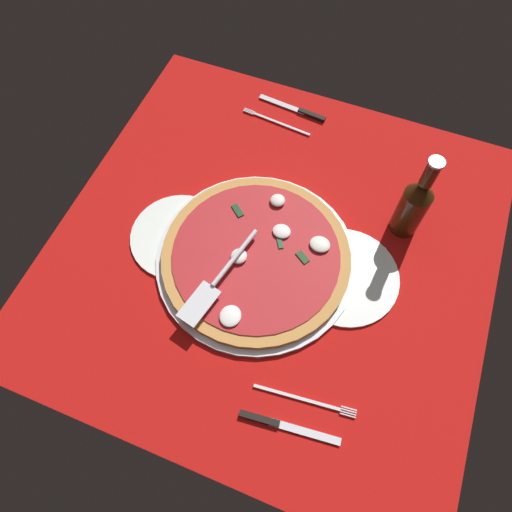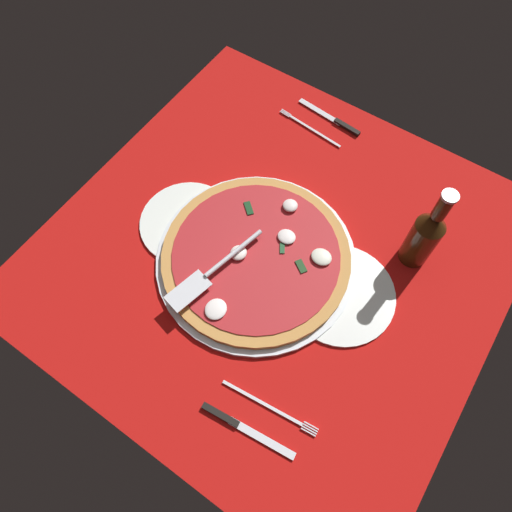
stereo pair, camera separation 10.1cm
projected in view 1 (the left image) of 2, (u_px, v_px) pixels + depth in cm
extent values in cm
cube|color=#B3110F|center=(273.00, 249.00, 105.60)|extent=(95.15, 95.15, 0.80)
cube|color=silver|center=(496.00, 185.00, 113.05)|extent=(7.93, 7.93, 0.10)
cube|color=silver|center=(485.00, 239.00, 106.34)|extent=(7.93, 7.93, 0.10)
cube|color=silver|center=(473.00, 300.00, 99.62)|extent=(7.93, 7.93, 0.10)
cube|color=silver|center=(460.00, 370.00, 92.90)|extent=(7.93, 7.93, 0.10)
cube|color=silver|center=(444.00, 450.00, 86.19)|extent=(7.93, 7.93, 0.10)
cube|color=silver|center=(468.00, 151.00, 117.73)|extent=(7.93, 7.93, 0.10)
cube|color=silver|center=(457.00, 200.00, 111.01)|extent=(7.93, 7.93, 0.10)
cube|color=silver|center=(443.00, 256.00, 104.30)|extent=(7.93, 7.93, 0.10)
cube|color=silver|center=(428.00, 320.00, 97.58)|extent=(7.93, 7.93, 0.10)
cube|color=silver|center=(411.00, 393.00, 90.87)|extent=(7.93, 7.93, 0.10)
cube|color=silver|center=(391.00, 478.00, 84.15)|extent=(7.93, 7.93, 0.10)
cube|color=silver|center=(430.00, 165.00, 115.69)|extent=(7.93, 7.93, 0.10)
cube|color=silver|center=(416.00, 217.00, 108.97)|extent=(7.93, 7.93, 0.10)
cube|color=silver|center=(400.00, 275.00, 102.26)|extent=(7.93, 7.93, 0.10)
cube|color=silver|center=(381.00, 341.00, 95.54)|extent=(7.93, 7.93, 0.10)
cube|color=silver|center=(360.00, 417.00, 88.83)|extent=(7.93, 7.93, 0.10)
cube|color=silver|center=(335.00, 506.00, 82.11)|extent=(7.93, 7.93, 0.10)
cube|color=silver|center=(406.00, 133.00, 120.37)|extent=(7.93, 7.93, 0.10)
cube|color=silver|center=(391.00, 180.00, 113.65)|extent=(7.93, 7.93, 0.10)
cube|color=silver|center=(373.00, 233.00, 106.94)|extent=(7.93, 7.93, 0.10)
cube|color=silver|center=(354.00, 294.00, 100.22)|extent=(7.93, 7.93, 0.10)
cube|color=silver|center=(332.00, 363.00, 93.50)|extent=(7.93, 7.93, 0.10)
cube|color=silver|center=(306.00, 443.00, 86.79)|extent=(7.93, 7.93, 0.10)
cube|color=silver|center=(367.00, 147.00, 118.33)|extent=(7.93, 7.93, 0.10)
cube|color=silver|center=(350.00, 196.00, 111.61)|extent=(7.93, 7.93, 0.10)
cube|color=silver|center=(330.00, 251.00, 104.90)|extent=(7.93, 7.93, 0.10)
cube|color=silver|center=(307.00, 314.00, 98.18)|extent=(7.93, 7.93, 0.10)
cube|color=silver|center=(280.00, 386.00, 91.47)|extent=(7.93, 7.93, 0.10)
cube|color=silver|center=(250.00, 469.00, 84.75)|extent=(7.93, 7.93, 0.10)
cube|color=silver|center=(346.00, 116.00, 123.01)|extent=(7.93, 7.93, 0.10)
cube|color=silver|center=(328.00, 161.00, 116.29)|extent=(7.93, 7.93, 0.10)
cube|color=silver|center=(307.00, 212.00, 109.57)|extent=(7.93, 7.93, 0.10)
cube|color=silver|center=(284.00, 269.00, 102.86)|extent=(7.93, 7.93, 0.10)
cube|color=silver|center=(257.00, 335.00, 96.14)|extent=(7.93, 7.93, 0.10)
cube|color=silver|center=(227.00, 410.00, 89.43)|extent=(7.93, 7.93, 0.10)
cube|color=silver|center=(307.00, 129.00, 120.97)|extent=(7.93, 7.93, 0.10)
cube|color=silver|center=(286.00, 176.00, 114.25)|extent=(7.93, 7.93, 0.10)
cube|color=silver|center=(263.00, 228.00, 107.54)|extent=(7.93, 7.93, 0.10)
cube|color=silver|center=(236.00, 288.00, 100.82)|extent=(7.93, 7.93, 0.10)
cube|color=silver|center=(206.00, 356.00, 94.10)|extent=(7.93, 7.93, 0.10)
cube|color=silver|center=(171.00, 435.00, 87.39)|extent=(7.93, 7.93, 0.10)
cube|color=silver|center=(289.00, 99.00, 125.64)|extent=(7.93, 7.93, 0.10)
cube|color=silver|center=(267.00, 143.00, 118.93)|extent=(7.93, 7.93, 0.10)
cube|color=silver|center=(244.00, 191.00, 112.21)|extent=(7.93, 7.93, 0.10)
cube|color=silver|center=(217.00, 246.00, 105.50)|extent=(7.93, 7.93, 0.10)
cube|color=silver|center=(187.00, 308.00, 98.78)|extent=(7.93, 7.93, 0.10)
cube|color=silver|center=(152.00, 379.00, 92.07)|extent=(7.93, 7.93, 0.10)
cube|color=silver|center=(250.00, 112.00, 123.61)|extent=(7.93, 7.93, 0.10)
cube|color=silver|center=(226.00, 157.00, 116.89)|extent=(7.93, 7.93, 0.10)
cube|color=silver|center=(199.00, 207.00, 110.17)|extent=(7.93, 7.93, 0.10)
cube|color=silver|center=(169.00, 264.00, 103.46)|extent=(7.93, 7.93, 0.10)
cube|color=silver|center=(135.00, 328.00, 96.74)|extent=(7.93, 7.93, 0.10)
cube|color=silver|center=(96.00, 403.00, 90.03)|extent=(7.93, 7.93, 0.10)
cube|color=silver|center=(234.00, 83.00, 128.28)|extent=(7.93, 7.93, 0.10)
cube|color=silver|center=(210.00, 125.00, 121.57)|extent=(7.93, 7.93, 0.10)
cube|color=silver|center=(183.00, 171.00, 114.85)|extent=(7.93, 7.93, 0.10)
cube|color=silver|center=(154.00, 223.00, 108.13)|extent=(7.93, 7.93, 0.10)
cube|color=silver|center=(120.00, 282.00, 101.42)|extent=(7.93, 7.93, 0.10)
cube|color=silver|center=(81.00, 350.00, 94.70)|extent=(7.93, 7.93, 0.10)
cube|color=silver|center=(195.00, 96.00, 126.24)|extent=(7.93, 7.93, 0.10)
cube|color=silver|center=(169.00, 138.00, 119.53)|extent=(7.93, 7.93, 0.10)
cube|color=silver|center=(139.00, 186.00, 112.81)|extent=(7.93, 7.93, 0.10)
cube|color=silver|center=(106.00, 241.00, 106.10)|extent=(7.93, 7.93, 0.10)
cube|color=silver|center=(68.00, 302.00, 99.38)|extent=(7.93, 7.93, 0.10)
cube|color=silver|center=(25.00, 372.00, 92.66)|extent=(7.93, 7.93, 0.10)
cube|color=silver|center=(181.00, 68.00, 130.92)|extent=(7.93, 7.93, 0.10)
cube|color=silver|center=(155.00, 108.00, 124.20)|extent=(7.93, 7.93, 0.10)
cube|color=silver|center=(126.00, 152.00, 117.49)|extent=(7.93, 7.93, 0.10)
cube|color=silver|center=(93.00, 202.00, 110.77)|extent=(7.93, 7.93, 0.10)
cube|color=silver|center=(56.00, 258.00, 104.06)|extent=(7.93, 7.93, 0.10)
cube|color=silver|center=(14.00, 322.00, 97.34)|extent=(7.93, 7.93, 0.10)
cylinder|color=silver|center=(256.00, 260.00, 103.10)|extent=(43.47, 43.47, 1.39)
cylinder|color=white|center=(345.00, 277.00, 101.45)|extent=(23.11, 23.11, 1.00)
cylinder|color=white|center=(179.00, 236.00, 105.96)|extent=(21.68, 21.68, 1.00)
cylinder|color=#C88A44|center=(256.00, 257.00, 101.81)|extent=(40.76, 40.76, 1.51)
cylinder|color=#AF2125|center=(256.00, 255.00, 101.00)|extent=(36.16, 36.16, 0.30)
ellipsoid|color=white|center=(278.00, 200.00, 106.29)|extent=(3.39, 3.42, 1.39)
ellipsoid|color=white|center=(282.00, 231.00, 102.86)|extent=(4.02, 3.63, 1.02)
ellipsoid|color=white|center=(230.00, 316.00, 94.05)|extent=(4.32, 4.69, 0.92)
ellipsoid|color=white|center=(239.00, 256.00, 99.90)|extent=(3.48, 3.73, 1.34)
ellipsoid|color=silver|center=(320.00, 244.00, 101.31)|extent=(4.48, 3.98, 1.16)
cube|color=#183B18|center=(303.00, 257.00, 100.38)|extent=(3.43, 2.95, 0.30)
cube|color=#1D4C28|center=(280.00, 242.00, 102.03)|extent=(2.27, 2.77, 0.30)
cube|color=#123B1B|center=(238.00, 211.00, 105.71)|extent=(3.60, 3.34, 0.30)
cube|color=silver|center=(199.00, 304.00, 94.09)|extent=(6.49, 9.96, 0.30)
cylinder|color=silver|center=(235.00, 257.00, 98.41)|extent=(4.47, 15.33, 1.00)
cube|color=silver|center=(287.00, 117.00, 122.32)|extent=(17.39, 15.16, 0.60)
cube|color=silver|center=(282.00, 124.00, 120.70)|extent=(15.81, 2.20, 0.25)
cube|color=silver|center=(250.00, 110.00, 122.84)|extent=(3.01, 0.52, 0.25)
cube|color=silver|center=(249.00, 111.00, 122.66)|extent=(3.01, 0.52, 0.25)
cube|color=silver|center=(248.00, 112.00, 122.49)|extent=(3.01, 0.52, 0.25)
cube|color=black|center=(312.00, 115.00, 121.77)|extent=(7.55, 1.95, 0.80)
cube|color=silver|center=(282.00, 104.00, 123.76)|extent=(13.14, 2.71, 0.25)
cube|color=white|center=(293.00, 413.00, 88.88)|extent=(21.05, 14.45, 0.60)
cube|color=silver|center=(297.00, 397.00, 89.73)|extent=(16.91, 2.37, 0.25)
cube|color=silver|center=(348.00, 415.00, 88.23)|extent=(3.01, 0.53, 0.25)
cube|color=silver|center=(348.00, 413.00, 88.42)|extent=(3.01, 0.53, 0.25)
cube|color=silver|center=(349.00, 411.00, 88.62)|extent=(3.01, 0.53, 0.25)
cube|color=silver|center=(349.00, 408.00, 88.81)|extent=(3.01, 0.53, 0.25)
cube|color=black|center=(260.00, 418.00, 87.73)|extent=(7.78, 2.00, 0.80)
cube|color=silver|center=(305.00, 432.00, 86.92)|extent=(13.54, 2.80, 0.25)
cylinder|color=#39200B|center=(410.00, 212.00, 101.83)|extent=(6.15, 6.15, 13.03)
cone|color=#39200B|center=(422.00, 189.00, 94.33)|extent=(6.15, 6.15, 3.82)
cylinder|color=#39200B|center=(431.00, 174.00, 89.85)|extent=(2.79, 2.79, 6.24)
cylinder|color=#B7B7BC|center=(437.00, 162.00, 86.81)|extent=(3.21, 3.21, 0.60)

